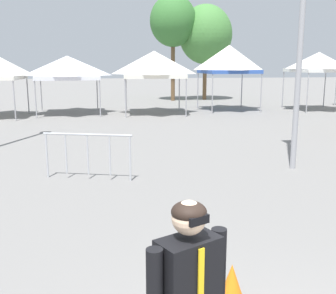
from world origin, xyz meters
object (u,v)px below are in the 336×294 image
object	(u,v)px
canopy_tent_behind_center	(319,62)
crowd_barrier_mid_lot	(88,147)
tree_behind_tents_left	(205,35)
canopy_tent_left_of_center	(154,64)
canopy_tent_center	(229,59)
canopy_tent_far_left	(68,68)
traffic_cone_lot_center	(232,284)
tree_behind_tents_center	(173,21)

from	to	relation	value
canopy_tent_behind_center	crowd_barrier_mid_lot	world-z (taller)	canopy_tent_behind_center
tree_behind_tents_left	crowd_barrier_mid_lot	world-z (taller)	tree_behind_tents_left
canopy_tent_left_of_center	canopy_tent_center	size ratio (longest dim) A/B	0.91
canopy_tent_far_left	canopy_tent_behind_center	bearing A→B (deg)	-0.32
canopy_tent_far_left	canopy_tent_center	world-z (taller)	canopy_tent_center
tree_behind_tents_left	canopy_tent_behind_center	bearing A→B (deg)	-56.77
traffic_cone_lot_center	canopy_tent_behind_center	bearing A→B (deg)	60.23
tree_behind_tents_center	canopy_tent_left_of_center	bearing A→B (deg)	-105.83
canopy_tent_left_of_center	tree_behind_tents_left	distance (m)	9.22
canopy_tent_center	tree_behind_tents_center	world-z (taller)	tree_behind_tents_center
canopy_tent_center	tree_behind_tents_left	bearing A→B (deg)	88.57
traffic_cone_lot_center	canopy_tent_left_of_center	bearing A→B (deg)	86.96
canopy_tent_center	canopy_tent_behind_center	distance (m)	5.05
tree_behind_tents_left	traffic_cone_lot_center	size ratio (longest dim) A/B	14.06
canopy_tent_center	tree_behind_tents_center	distance (m)	7.16
tree_behind_tents_center	crowd_barrier_mid_lot	xyz separation A→B (m)	(-4.87, -19.55, -4.70)
canopy_tent_far_left	tree_behind_tents_left	bearing A→B (deg)	39.21
canopy_tent_behind_center	crowd_barrier_mid_lot	size ratio (longest dim) A/B	1.59
canopy_tent_behind_center	tree_behind_tents_center	distance (m)	10.39
tree_behind_tents_left	canopy_tent_center	bearing A→B (deg)	-91.43
canopy_tent_center	canopy_tent_behind_center	xyz separation A→B (m)	(5.01, -0.63, -0.16)
canopy_tent_far_left	traffic_cone_lot_center	world-z (taller)	canopy_tent_far_left
canopy_tent_left_of_center	traffic_cone_lot_center	world-z (taller)	canopy_tent_left_of_center
canopy_tent_left_of_center	traffic_cone_lot_center	size ratio (longest dim) A/B	6.92
canopy_tent_left_of_center	tree_behind_tents_left	bearing A→B (deg)	60.07
canopy_tent_center	traffic_cone_lot_center	distance (m)	19.46
canopy_tent_far_left	traffic_cone_lot_center	distance (m)	18.48
canopy_tent_left_of_center	tree_behind_tents_center	world-z (taller)	tree_behind_tents_center
canopy_tent_center	crowd_barrier_mid_lot	world-z (taller)	canopy_tent_center
tree_behind_tents_left	traffic_cone_lot_center	xyz separation A→B (m)	(-5.42, -25.32, -4.38)
traffic_cone_lot_center	tree_behind_tents_left	bearing A→B (deg)	77.92
canopy_tent_left_of_center	canopy_tent_behind_center	size ratio (longest dim) A/B	1.02
tree_behind_tents_left	crowd_barrier_mid_lot	bearing A→B (deg)	-109.97
tree_behind_tents_left	tree_behind_tents_center	size ratio (longest dim) A/B	0.93
canopy_tent_far_left	canopy_tent_center	xyz separation A→B (m)	(8.79, 0.55, 0.44)
crowd_barrier_mid_lot	canopy_tent_far_left	bearing A→B (deg)	97.52
canopy_tent_left_of_center	canopy_tent_far_left	bearing A→B (deg)	173.83
canopy_tent_behind_center	traffic_cone_lot_center	xyz separation A→B (m)	(-10.26, -17.93, -2.45)
canopy_tent_left_of_center	canopy_tent_behind_center	xyz separation A→B (m)	(9.32, 0.41, 0.12)
tree_behind_tents_left	crowd_barrier_mid_lot	distance (m)	21.65
tree_behind_tents_center	crowd_barrier_mid_lot	distance (m)	20.69
canopy_tent_left_of_center	canopy_tent_behind_center	bearing A→B (deg)	2.49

